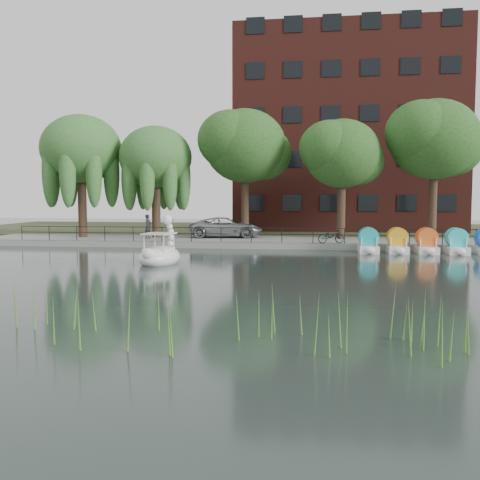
% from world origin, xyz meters
% --- Properties ---
extents(ground_plane, '(120.00, 120.00, 0.00)m').
position_xyz_m(ground_plane, '(0.00, 0.00, 0.00)').
color(ground_plane, '#2F3D3A').
extents(promenade, '(40.00, 6.00, 0.40)m').
position_xyz_m(promenade, '(0.00, 16.00, 0.20)').
color(promenade, gray).
rests_on(promenade, ground_plane).
extents(kerb, '(40.00, 0.25, 0.40)m').
position_xyz_m(kerb, '(0.00, 13.05, 0.20)').
color(kerb, gray).
rests_on(kerb, ground_plane).
extents(land_strip, '(60.00, 22.00, 0.36)m').
position_xyz_m(land_strip, '(0.00, 30.00, 0.18)').
color(land_strip, '#47512D').
rests_on(land_strip, ground_plane).
extents(railing, '(32.00, 0.05, 1.00)m').
position_xyz_m(railing, '(0.00, 13.25, 1.15)').
color(railing, black).
rests_on(railing, promenade).
extents(apartment_building, '(20.00, 10.07, 18.00)m').
position_xyz_m(apartment_building, '(7.00, 29.97, 9.36)').
color(apartment_building, '#4C1E16').
rests_on(apartment_building, land_strip).
extents(willow_left, '(5.88, 5.88, 9.01)m').
position_xyz_m(willow_left, '(-13.00, 16.50, 6.87)').
color(willow_left, '#473323').
rests_on(willow_left, promenade).
extents(willow_mid, '(5.32, 5.32, 8.15)m').
position_xyz_m(willow_mid, '(-7.50, 17.00, 6.25)').
color(willow_mid, '#473323').
rests_on(willow_mid, promenade).
extents(broadleaf_center, '(6.00, 6.00, 9.25)m').
position_xyz_m(broadleaf_center, '(-1.00, 18.00, 7.06)').
color(broadleaf_center, '#473323').
rests_on(broadleaf_center, promenade).
extents(broadleaf_right, '(5.40, 5.40, 8.32)m').
position_xyz_m(broadleaf_right, '(6.00, 17.50, 6.39)').
color(broadleaf_right, '#473323').
rests_on(broadleaf_right, promenade).
extents(broadleaf_far, '(6.30, 6.30, 9.71)m').
position_xyz_m(broadleaf_far, '(12.50, 18.50, 7.40)').
color(broadleaf_far, '#473323').
rests_on(broadleaf_far, promenade).
extents(minivan, '(3.60, 6.46, 1.71)m').
position_xyz_m(minivan, '(-2.36, 17.46, 1.26)').
color(minivan, gray).
rests_on(minivan, promenade).
extents(bicycle, '(1.08, 1.82, 1.00)m').
position_xyz_m(bicycle, '(5.15, 13.36, 0.90)').
color(bicycle, gray).
rests_on(bicycle, promenade).
extents(pedestrian, '(0.65, 0.81, 1.98)m').
position_xyz_m(pedestrian, '(-7.69, 15.56, 1.39)').
color(pedestrian, black).
rests_on(pedestrian, promenade).
extents(swan_boat, '(2.30, 3.16, 2.45)m').
position_xyz_m(swan_boat, '(-3.67, 4.74, 0.54)').
color(swan_boat, white).
rests_on(swan_boat, ground_plane).
extents(pedal_boat_row, '(7.95, 1.70, 1.40)m').
position_xyz_m(pedal_boat_row, '(10.71, 11.57, 0.61)').
color(pedal_boat_row, white).
rests_on(pedal_boat_row, ground_plane).
extents(reed_bank, '(24.00, 2.40, 1.20)m').
position_xyz_m(reed_bank, '(2.00, -9.50, 0.60)').
color(reed_bank, '#669938').
rests_on(reed_bank, ground_plane).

